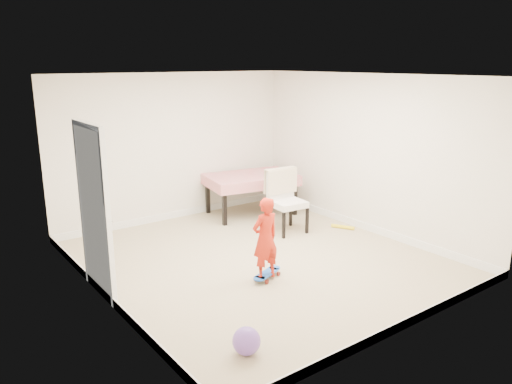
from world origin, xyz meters
TOP-DOWN VIEW (x-y plane):
  - ground at (0.00, 0.00)m, footprint 5.00×5.00m
  - ceiling at (0.00, 0.00)m, footprint 4.50×5.00m
  - wall_back at (0.00, 2.48)m, footprint 4.50×0.04m
  - wall_front at (0.00, -2.48)m, footprint 4.50×0.04m
  - wall_left at (-2.23, 0.00)m, footprint 0.04×5.00m
  - wall_right at (2.23, 0.00)m, footprint 0.04×5.00m
  - door at (-2.22, 0.30)m, footprint 0.11×0.94m
  - baseboard_back at (0.00, 2.49)m, footprint 4.50×0.02m
  - baseboard_front at (0.00, -2.49)m, footprint 4.50×0.02m
  - baseboard_left at (-2.24, 0.00)m, footprint 0.02×5.00m
  - baseboard_right at (2.24, 0.00)m, footprint 0.02×5.00m
  - dining_table at (1.22, 1.86)m, footprint 1.76×1.29m
  - dining_chair at (1.11, 0.68)m, footprint 0.63×0.70m
  - skateboard at (-0.31, -0.60)m, footprint 0.58×0.38m
  - child at (-0.36, -0.62)m, footprint 0.41×0.27m
  - balloon at (-1.55, -1.86)m, footprint 0.28×0.28m
  - foam_toy at (1.97, 0.23)m, footprint 0.24×0.38m

SIDE VIEW (x-z plane):
  - ground at x=0.00m, z-range 0.00..0.00m
  - foam_toy at x=1.97m, z-range 0.00..0.06m
  - skateboard at x=-0.31m, z-range 0.00..0.08m
  - baseboard_back at x=0.00m, z-range 0.00..0.12m
  - baseboard_front at x=0.00m, z-range 0.00..0.12m
  - baseboard_left at x=-2.24m, z-range 0.00..0.12m
  - baseboard_right at x=2.24m, z-range 0.00..0.12m
  - balloon at x=-1.55m, z-range 0.00..0.28m
  - dining_table at x=1.22m, z-range 0.00..0.75m
  - dining_chair at x=1.11m, z-range 0.00..1.05m
  - child at x=-0.36m, z-range 0.00..1.09m
  - door at x=-2.22m, z-range -0.03..2.08m
  - wall_back at x=0.00m, z-range 0.00..2.60m
  - wall_front at x=0.00m, z-range 0.00..2.60m
  - wall_left at x=-2.23m, z-range 0.00..2.60m
  - wall_right at x=2.23m, z-range 0.00..2.60m
  - ceiling at x=0.00m, z-range 2.56..2.60m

